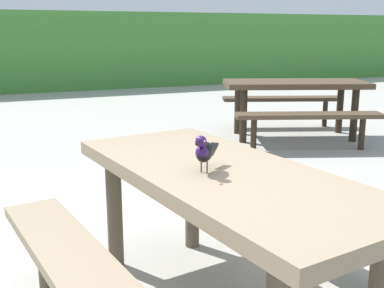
% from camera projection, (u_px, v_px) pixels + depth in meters
% --- Properties ---
extents(hedge_wall, '(28.00, 2.23, 1.82)m').
position_uv_depth(hedge_wall, '(23.00, 50.00, 11.50)').
color(hedge_wall, '#428438').
rests_on(hedge_wall, ground).
extents(picnic_table_foreground, '(1.93, 1.95, 0.74)m').
position_uv_depth(picnic_table_foreground, '(222.00, 206.00, 2.28)').
color(picnic_table_foreground, '#84725B').
rests_on(picnic_table_foreground, ground).
extents(bird_grackle, '(0.21, 0.23, 0.18)m').
position_uv_depth(bird_grackle, '(204.00, 151.00, 2.15)').
color(bird_grackle, black).
rests_on(bird_grackle, picnic_table_foreground).
extents(picnic_table_mid_left, '(2.19, 2.17, 0.74)m').
position_uv_depth(picnic_table_mid_left, '(295.00, 95.00, 6.17)').
color(picnic_table_mid_left, '#473828').
rests_on(picnic_table_mid_left, ground).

